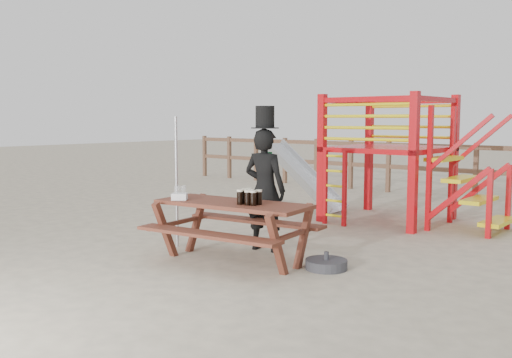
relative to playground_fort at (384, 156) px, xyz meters
name	(u,v)px	position (x,y,z in m)	size (l,w,h in m)	color
ground	(236,258)	(-0.12, -3.58, -1.07)	(60.00, 60.00, 0.00)	#C5B699
back_fence	(452,164)	(-0.12, 3.42, -0.34)	(15.09, 0.09, 1.20)	brown
playground_fort	(384,156)	(0.00, 0.00, 0.00)	(4.71, 1.84, 2.10)	red
picnic_table	(233,224)	(-0.03, -3.75, -0.62)	(2.00, 1.50, 0.72)	brown
man_with_hat	(265,186)	(-0.12, -3.03, -0.24)	(0.62, 0.46, 1.86)	black
metal_pole	(177,182)	(-1.14, -3.62, -0.21)	(0.04, 0.04, 1.73)	#B2B2B7
parasol_base	(326,264)	(1.01, -3.32, -1.02)	(0.48, 0.48, 0.20)	#333338
paper_bag	(179,197)	(-0.65, -4.02, -0.31)	(0.18, 0.14, 0.08)	white
stout_pints	(249,197)	(0.23, -3.75, -0.27)	(0.27, 0.25, 0.17)	black
empty_glasses	(180,192)	(-0.77, -3.90, -0.28)	(0.10, 0.15, 0.15)	silver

